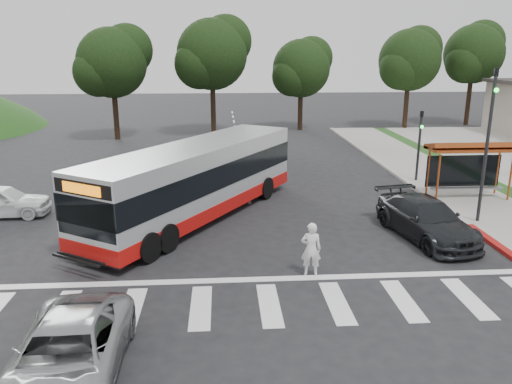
{
  "coord_description": "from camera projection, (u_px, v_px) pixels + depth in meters",
  "views": [
    {
      "loc": [
        -1.3,
        -18.05,
        7.18
      ],
      "look_at": [
        0.05,
        1.46,
        1.6
      ],
      "focal_mm": 35.0,
      "sensor_mm": 36.0,
      "label": 1
    }
  ],
  "objects": [
    {
      "name": "tree_north_c",
      "position": [
        113.0,
        62.0,
        40.08
      ],
      "size": [
        6.16,
        5.74,
        9.3
      ],
      "color": "black",
      "rests_on": "ground"
    },
    {
      "name": "transit_bus",
      "position": [
        197.0,
        182.0,
        21.76
      ],
      "size": [
        9.13,
        12.13,
        3.27
      ],
      "primitive_type": null,
      "rotation": [
        0.0,
        0.0,
        -0.57
      ],
      "color": "#B3B6B8",
      "rests_on": "ground"
    },
    {
      "name": "sidewalk_east",
      "position": [
        444.0,
        183.0,
        27.77
      ],
      "size": [
        4.0,
        40.0,
        0.12
      ],
      "primitive_type": "cube",
      "color": "gray",
      "rests_on": "ground"
    },
    {
      "name": "curb_east",
      "position": [
        409.0,
        183.0,
        27.63
      ],
      "size": [
        0.3,
        40.0,
        0.15
      ],
      "primitive_type": "cube",
      "color": "#9E9991",
      "rests_on": "ground"
    },
    {
      "name": "tree_north_b",
      "position": [
        302.0,
        67.0,
        45.15
      ],
      "size": [
        5.72,
        5.33,
        8.43
      ],
      "color": "black",
      "rests_on": "ground"
    },
    {
      "name": "curb_east_red",
      "position": [
        509.0,
        254.0,
        18.04
      ],
      "size": [
        0.32,
        6.0,
        0.15
      ],
      "primitive_type": "cube",
      "color": "maroon",
      "rests_on": "ground"
    },
    {
      "name": "tree_ne_a",
      "position": [
        410.0,
        59.0,
        45.62
      ],
      "size": [
        6.16,
        5.74,
        9.3
      ],
      "color": "black",
      "rests_on": "parking_lot"
    },
    {
      "name": "tree_north_a",
      "position": [
        213.0,
        53.0,
        42.36
      ],
      "size": [
        6.6,
        6.15,
        10.17
      ],
      "color": "black",
      "rests_on": "ground"
    },
    {
      "name": "bus_shelter",
      "position": [
        470.0,
        153.0,
        24.35
      ],
      "size": [
        4.2,
        1.6,
        2.86
      ],
      "color": "#9A4119",
      "rests_on": "sidewalk_east"
    },
    {
      "name": "traffic_signal_ne_tall",
      "position": [
        489.0,
        134.0,
        20.38
      ],
      "size": [
        0.18,
        0.37,
        6.5
      ],
      "color": "black",
      "rests_on": "ground"
    },
    {
      "name": "traffic_signal_ne_short",
      "position": [
        420.0,
        139.0,
        27.48
      ],
      "size": [
        0.18,
        0.37,
        4.0
      ],
      "color": "black",
      "rests_on": "ground"
    },
    {
      "name": "pedestrian",
      "position": [
        311.0,
        249.0,
        16.28
      ],
      "size": [
        0.72,
        0.52,
        1.83
      ],
      "primitive_type": "imported",
      "rotation": [
        0.0,
        0.0,
        3.02
      ],
      "color": "white",
      "rests_on": "ground"
    },
    {
      "name": "crosswalk_ladder",
      "position": [
        269.0,
        305.0,
        14.58
      ],
      "size": [
        18.0,
        2.6,
        0.01
      ],
      "primitive_type": "cube",
      "color": "silver",
      "rests_on": "ground"
    },
    {
      "name": "tree_ne_b",
      "position": [
        474.0,
        53.0,
        47.86
      ],
      "size": [
        6.16,
        5.74,
        10.02
      ],
      "color": "black",
      "rests_on": "ground"
    },
    {
      "name": "west_car_white",
      "position": [
        1.0,
        201.0,
        22.16
      ],
      "size": [
        4.25,
        1.84,
        1.43
      ],
      "primitive_type": "imported",
      "rotation": [
        0.0,
        0.0,
        1.61
      ],
      "color": "silver",
      "rests_on": "ground"
    },
    {
      "name": "dark_sedan",
      "position": [
        426.0,
        219.0,
        19.64
      ],
      "size": [
        3.11,
        5.61,
        1.54
      ],
      "primitive_type": "imported",
      "rotation": [
        0.0,
        0.0,
        0.19
      ],
      "color": "black",
      "rests_on": "ground"
    },
    {
      "name": "ground",
      "position": [
        257.0,
        242.0,
        19.38
      ],
      "size": [
        140.0,
        140.0,
        0.0
      ],
      "primitive_type": "plane",
      "color": "black",
      "rests_on": "ground"
    },
    {
      "name": "silver_suv_south",
      "position": [
        67.0,
        356.0,
        10.96
      ],
      "size": [
        2.44,
        5.14,
        1.42
      ],
      "primitive_type": "imported",
      "rotation": [
        0.0,
        0.0,
        0.02
      ],
      "color": "#979A9C",
      "rests_on": "ground"
    }
  ]
}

